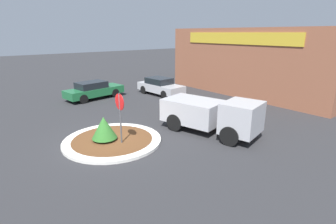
# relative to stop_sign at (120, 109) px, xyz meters

# --- Properties ---
(ground_plane) EXTENTS (120.00, 120.00, 0.00)m
(ground_plane) POSITION_rel_stop_sign_xyz_m (-0.65, -0.15, -1.79)
(ground_plane) COLOR #2D2D30
(traffic_island) EXTENTS (4.78, 4.78, 0.14)m
(traffic_island) POSITION_rel_stop_sign_xyz_m (-0.65, -0.15, -1.72)
(traffic_island) COLOR silver
(traffic_island) RESTS_ON ground_plane
(stop_sign) EXTENTS (0.78, 0.07, 2.55)m
(stop_sign) POSITION_rel_stop_sign_xyz_m (0.00, 0.00, 0.00)
(stop_sign) COLOR #4C4C51
(stop_sign) RESTS_ON ground_plane
(island_shrub) EXTENTS (1.21, 1.21, 1.17)m
(island_shrub) POSITION_rel_stop_sign_xyz_m (-0.80, -0.49, -1.01)
(island_shrub) COLOR brown
(island_shrub) RESTS_ON traffic_island
(utility_truck) EXTENTS (5.51, 3.18, 1.95)m
(utility_truck) POSITION_rel_stop_sign_xyz_m (1.47, 4.52, -0.73)
(utility_truck) COLOR #B2B2B7
(utility_truck) RESTS_ON ground_plane
(storefront_building) EXTENTS (15.15, 6.07, 5.54)m
(storefront_building) POSITION_rel_stop_sign_xyz_m (-3.00, 15.17, 0.98)
(storefront_building) COLOR #93563D
(storefront_building) RESTS_ON ground_plane
(parked_sedan_green) EXTENTS (2.34, 4.87, 1.41)m
(parked_sedan_green) POSITION_rel_stop_sign_xyz_m (-9.60, 2.78, -1.07)
(parked_sedan_green) COLOR #1E6638
(parked_sedan_green) RESTS_ON ground_plane
(parked_sedan_silver) EXTENTS (4.47, 2.12, 1.45)m
(parked_sedan_silver) POSITION_rel_stop_sign_xyz_m (-7.42, 7.87, -1.05)
(parked_sedan_silver) COLOR #B7B7BC
(parked_sedan_silver) RESTS_ON ground_plane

